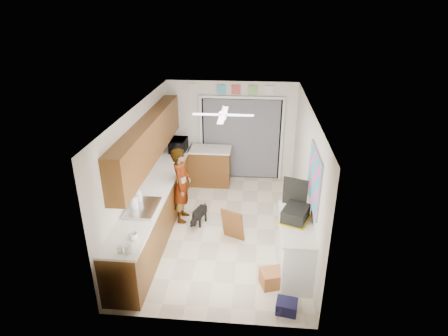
{
  "coord_description": "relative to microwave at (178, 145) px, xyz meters",
  "views": [
    {
      "loc": [
        0.63,
        -6.5,
        4.24
      ],
      "look_at": [
        0.0,
        0.4,
        1.15
      ],
      "focal_mm": 30.0,
      "sensor_mm": 36.0,
      "label": 1
    }
  ],
  "objects": [
    {
      "name": "ceiling",
      "position": [
        1.22,
        -1.78,
        1.41
      ],
      "size": [
        5.0,
        5.0,
        0.0
      ],
      "primitive_type": "plane",
      "rotation": [
        3.14,
        0.0,
        0.0
      ],
      "color": "white",
      "rests_on": "ground"
    },
    {
      "name": "dog",
      "position": [
        0.75,
        -1.69,
        -0.89
      ],
      "size": [
        0.38,
        0.55,
        0.4
      ],
      "primitive_type": "cube",
      "rotation": [
        0.0,
        0.0,
        -0.34
      ],
      "color": "black",
      "rests_on": "floor"
    },
    {
      "name": "left_countertop",
      "position": [
        -0.07,
        -1.78,
        -0.17
      ],
      "size": [
        0.62,
        4.8,
        0.04
      ],
      "primitive_type": "cube",
      "color": "white",
      "rests_on": "left_base_cabinets"
    },
    {
      "name": "curtain_panel",
      "position": [
        1.47,
        0.65,
        -0.04
      ],
      "size": [
        1.9,
        0.03,
        2.05
      ],
      "primitive_type": "cube",
      "color": "slate",
      "rests_on": "wall_back"
    },
    {
      "name": "door_trim_head",
      "position": [
        1.47,
        0.66,
        1.03
      ],
      "size": [
        2.1,
        0.04,
        0.06
      ],
      "primitive_type": "cube",
      "color": "white",
      "rests_on": "wall_back"
    },
    {
      "name": "wall_front",
      "position": [
        1.22,
        -4.28,
        0.16
      ],
      "size": [
        3.2,
        0.0,
        3.2
      ],
      "primitive_type": "plane",
      "rotation": [
        -1.57,
        0.0,
        0.0
      ],
      "color": "silver",
      "rests_on": "ground"
    },
    {
      "name": "faucet",
      "position": [
        -0.26,
        -2.78,
        -0.04
      ],
      "size": [
        0.03,
        0.03,
        0.22
      ],
      "primitive_type": "cylinder",
      "color": "silver",
      "rests_on": "left_countertop"
    },
    {
      "name": "jar_a",
      "position": [
        0.09,
        -4.03,
        -0.08
      ],
      "size": [
        0.12,
        0.12,
        0.14
      ],
      "primitive_type": "cylinder",
      "rotation": [
        0.0,
        0.0,
        0.25
      ],
      "color": "silver",
      "rests_on": "left_countertop"
    },
    {
      "name": "header_frame_2",
      "position": [
        1.32,
        0.69,
        1.21
      ],
      "size": [
        0.22,
        0.02,
        0.22
      ],
      "primitive_type": "cube",
      "color": "#C04C48",
      "rests_on": "wall_back"
    },
    {
      "name": "ceiling_fan",
      "position": [
        1.22,
        -1.58,
        1.23
      ],
      "size": [
        1.14,
        1.14,
        0.24
      ],
      "primitive_type": "cube",
      "color": "white",
      "rests_on": "ceiling"
    },
    {
      "name": "header_frame_4",
      "position": [
        2.12,
        0.69,
        1.21
      ],
      "size": [
        0.22,
        0.02,
        0.22
      ],
      "primitive_type": "cube",
      "color": "white",
      "rests_on": "wall_back"
    },
    {
      "name": "soap_bottle",
      "position": [
        -0.2,
        -2.54,
        0.02
      ],
      "size": [
        0.13,
        0.13,
        0.34
      ],
      "primitive_type": "imported",
      "rotation": [
        0.0,
        0.0,
        0.0
      ],
      "color": "silver",
      "rests_on": "left_countertop"
    },
    {
      "name": "cabinet_door_panel",
      "position": [
        1.47,
        -2.2,
        -0.75
      ],
      "size": [
        0.48,
        0.34,
        0.66
      ],
      "primitive_type": "cube",
      "rotation": [
        0.21,
        0.0,
        -0.43
      ],
      "color": "brown",
      "rests_on": "floor"
    },
    {
      "name": "right_counter_base",
      "position": [
        2.57,
        -2.98,
        -0.64
      ],
      "size": [
        0.5,
        1.4,
        0.9
      ],
      "primitive_type": "cube",
      "color": "white",
      "rests_on": "floor"
    },
    {
      "name": "back_opening_recess",
      "position": [
        1.47,
        0.69,
        -0.04
      ],
      "size": [
        2.0,
        0.06,
        2.1
      ],
      "primitive_type": "cube",
      "color": "black",
      "rests_on": "wall_back"
    },
    {
      "name": "door_trim_right",
      "position": [
        2.49,
        0.66,
        -0.04
      ],
      "size": [
        0.06,
        0.04,
        2.1
      ],
      "primitive_type": "cube",
      "color": "white",
      "rests_on": "wall_back"
    },
    {
      "name": "sink_basin",
      "position": [
        -0.07,
        -2.78,
        -0.14
      ],
      "size": [
        0.5,
        0.76,
        0.06
      ],
      "primitive_type": "cube",
      "color": "silver",
      "rests_on": "left_countertop"
    },
    {
      "name": "cardboard_box",
      "position": [
        2.22,
        -3.41,
        -0.96
      ],
      "size": [
        0.5,
        0.43,
        0.27
      ],
      "primitive_type": "cube",
      "rotation": [
        0.0,
        0.0,
        0.3
      ],
      "color": "#995130",
      "rests_on": "floor"
    },
    {
      "name": "navy_crate",
      "position": [
        2.4,
        -3.98,
        -1.0
      ],
      "size": [
        0.35,
        0.31,
        0.19
      ],
      "primitive_type": "cube",
      "rotation": [
        0.0,
        0.0,
        -0.18
      ],
      "color": "#171639",
      "rests_on": "floor"
    },
    {
      "name": "header_frame_1",
      "position": [
        0.97,
        0.69,
        1.21
      ],
      "size": [
        0.22,
        0.02,
        0.22
      ],
      "primitive_type": "cube",
      "color": "#4DACCE",
      "rests_on": "wall_back"
    },
    {
      "name": "floor",
      "position": [
        1.22,
        -1.78,
        -1.09
      ],
      "size": [
        5.0,
        5.0,
        0.0
      ],
      "primitive_type": "plane",
      "color": "beige",
      "rests_on": "ground"
    },
    {
      "name": "wall_back",
      "position": [
        1.22,
        0.72,
        0.16
      ],
      "size": [
        3.2,
        0.0,
        3.2
      ],
      "primitive_type": "plane",
      "rotation": [
        1.57,
        0.0,
        0.0
      ],
      "color": "silver",
      "rests_on": "ground"
    },
    {
      "name": "header_frame_3",
      "position": [
        1.72,
        0.69,
        1.21
      ],
      "size": [
        0.22,
        0.02,
        0.22
      ],
      "primitive_type": "cube",
      "color": "#80B769",
      "rests_on": "wall_back"
    },
    {
      "name": "abstract_painting",
      "position": [
        2.8,
        -2.78,
        0.56
      ],
      "size": [
        0.03,
        1.15,
        0.95
      ],
      "primitive_type": "cube",
      "color": "#DA509B",
      "rests_on": "wall_right"
    },
    {
      "name": "peninsula_top",
      "position": [
        0.72,
        0.22,
        -0.17
      ],
      "size": [
        1.04,
        0.64,
        0.04
      ],
      "primitive_type": "cube",
      "color": "white",
      "rests_on": "peninsula_base"
    },
    {
      "name": "wall_left",
      "position": [
        -0.38,
        -1.78,
        0.16
      ],
      "size": [
        0.0,
        5.0,
        5.0
      ],
      "primitive_type": "plane",
      "rotation": [
        1.57,
        0.0,
        1.57
      ],
      "color": "silver",
      "rests_on": "ground"
    },
    {
      "name": "suitcase_lid",
      "position": [
        2.54,
        -2.58,
        0.21
      ],
      "size": [
        0.4,
        0.18,
        0.5
      ],
      "primitive_type": "cube",
      "rotation": [
        0.0,
        0.0,
        -0.36
      ],
      "color": "black",
      "rests_on": "suitcase"
    },
    {
      "name": "microwave",
      "position": [
        0.0,
        0.0,
        0.0
      ],
      "size": [
        0.39,
        0.56,
        0.3
      ],
      "primitive_type": "imported",
      "rotation": [
        0.0,
        0.0,
        1.53
      ],
      "color": "black",
      "rests_on": "left_countertop"
    },
    {
      "name": "right_counter_top",
      "position": [
        2.56,
        -2.98,
        -0.17
      ],
      "size": [
        0.54,
        1.44,
        0.04
      ],
      "primitive_type": "cube",
      "color": "white",
      "rests_on": "right_counter_base"
    },
    {
      "name": "paper_towel_roll",
      "position": [
        -0.19,
        -2.82,
        -0.02
      ],
      "size": [
        0.15,
        0.15,
        0.25
      ],
      "primitive_type": "cylinder",
      "rotation": [
        0.0,
        0.0,
        -0.32
      ],
      "color": "white",
      "rests_on": "left_countertop"
    },
    {
      "name": "route66_sign",
      "position": [
        0.27,
        0.69,
        1.21
      ],
      "size": [
        0.22,
        0.02,
        0.26
      ],
      "primitive_type": "cube",
      "color": "silver",
      "rests_on": "wall_back"
    },
    {
      "name": "cup",
      "position": [
        0.05,
        -3.69,
        -0.09
      ],
      "size": [
        0.17,
        0.17,
        0.11
      ],
      "primitive_type": "imported",
      "rotation": [
        0.0,
        0.0,
        0.27
      ],
      "color": "white",
      "rests_on": "left_countertop"
    },
    {
      "name": "door_trim_left",
      "position": [
        0.45,
        0.66,
        -0.04
      ],
      "size": [
        0.06,
        0.04,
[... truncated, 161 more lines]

